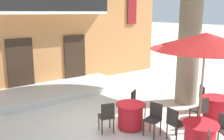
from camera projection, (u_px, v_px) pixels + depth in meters
The scene contains 13 objects.
ground_plane at pixel (109, 125), 7.73m from camera, with size 120.00×120.00×0.00m, color silver.
building_facade at pixel (30, 4), 12.51m from camera, with size 13.00×5.09×7.50m.
entrance_step_platform at pixel (62, 90), 10.84m from camera, with size 5.39×2.35×0.25m, color silver.
cafe_table_near_tree at pixel (200, 137), 6.16m from camera, with size 0.86×0.86×0.76m.
cafe_chair_near_tree_1 at pixel (175, 122), 6.70m from camera, with size 0.42×0.42×0.91m.
cafe_table_middle at pixel (215, 108), 8.02m from camera, with size 0.86×0.86×0.76m.
cafe_chair_middle_1 at pixel (204, 97), 8.72m from camera, with size 0.56×0.56×0.91m.
cafe_chair_middle_2 at pixel (201, 109), 7.58m from camera, with size 0.45×0.45×0.91m.
cafe_table_front at pixel (130, 116), 7.46m from camera, with size 0.86×0.86×0.76m.
cafe_chair_front_0 at pixel (154, 117), 7.01m from camera, with size 0.48×0.48×0.91m.
cafe_chair_front_1 at pixel (136, 103), 8.13m from camera, with size 0.54×0.54×0.91m.
cafe_chair_front_2 at pixel (107, 115), 7.13m from camera, with size 0.51×0.51×0.91m.
cafe_umbrella at pixel (205, 41), 6.68m from camera, with size 2.90×2.90×2.85m.
Camera 1 is at (-4.18, -5.81, 3.37)m, focal length 40.62 mm.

